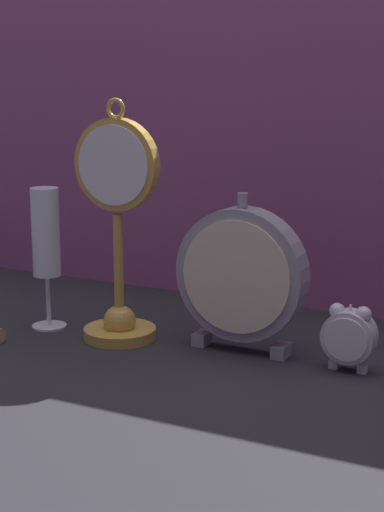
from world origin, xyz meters
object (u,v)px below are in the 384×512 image
at_px(pocket_watch_on_stand, 118,240).
at_px(champagne_flute, 46,242).
at_px(alarm_clock_twin_bell, 349,335).
at_px(mantel_clock_silver, 241,275).

xyz_separation_m(pocket_watch_on_stand, champagne_flute, (-0.13, -0.00, -0.01)).
bearing_deg(champagne_flute, pocket_watch_on_stand, 0.86).
xyz_separation_m(pocket_watch_on_stand, alarm_clock_twin_bell, (0.34, 0.02, -0.10)).
bearing_deg(champagne_flute, alarm_clock_twin_bell, 2.84).
height_order(pocket_watch_on_stand, champagne_flute, pocket_watch_on_stand).
bearing_deg(alarm_clock_twin_bell, mantel_clock_silver, 176.93).
bearing_deg(pocket_watch_on_stand, champagne_flute, -179.14).
bearing_deg(alarm_clock_twin_bell, champagne_flute, -177.16).
bearing_deg(alarm_clock_twin_bell, pocket_watch_on_stand, -176.43).
height_order(mantel_clock_silver, champagne_flute, mantel_clock_silver).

